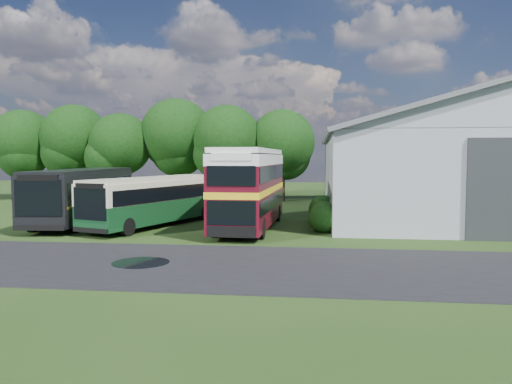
# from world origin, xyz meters

# --- Properties ---
(ground) EXTENTS (120.00, 120.00, 0.00)m
(ground) POSITION_xyz_m (0.00, 0.00, 0.00)
(ground) COLOR #1B3310
(ground) RESTS_ON ground
(asphalt_road) EXTENTS (60.00, 8.00, 0.02)m
(asphalt_road) POSITION_xyz_m (3.00, -3.00, 0.00)
(asphalt_road) COLOR black
(asphalt_road) RESTS_ON ground
(puddle) EXTENTS (2.20, 2.20, 0.01)m
(puddle) POSITION_xyz_m (-1.50, -3.00, 0.00)
(puddle) COLOR black
(puddle) RESTS_ON ground
(storage_shed) EXTENTS (18.80, 24.80, 8.15)m
(storage_shed) POSITION_xyz_m (15.00, 15.98, 4.17)
(storage_shed) COLOR gray
(storage_shed) RESTS_ON ground
(tree_far_left) EXTENTS (6.12, 6.12, 8.64)m
(tree_far_left) POSITION_xyz_m (-23.00, 24.00, 5.56)
(tree_far_left) COLOR black
(tree_far_left) RESTS_ON ground
(tree_left_a) EXTENTS (6.46, 6.46, 9.12)m
(tree_left_a) POSITION_xyz_m (-18.00, 24.50, 5.87)
(tree_left_a) COLOR black
(tree_left_a) RESTS_ON ground
(tree_left_b) EXTENTS (5.78, 5.78, 8.16)m
(tree_left_b) POSITION_xyz_m (-13.00, 23.50, 5.25)
(tree_left_b) COLOR black
(tree_left_b) RESTS_ON ground
(tree_mid) EXTENTS (6.80, 6.80, 9.60)m
(tree_mid) POSITION_xyz_m (-8.00, 24.80, 6.18)
(tree_mid) COLOR black
(tree_mid) RESTS_ON ground
(tree_right_a) EXTENTS (6.26, 6.26, 8.83)m
(tree_right_a) POSITION_xyz_m (-3.00, 23.80, 5.69)
(tree_right_a) COLOR black
(tree_right_a) RESTS_ON ground
(tree_right_b) EXTENTS (5.98, 5.98, 8.45)m
(tree_right_b) POSITION_xyz_m (2.00, 24.60, 5.44)
(tree_right_b) COLOR black
(tree_right_b) RESTS_ON ground
(shrub_front) EXTENTS (1.70, 1.70, 1.70)m
(shrub_front) POSITION_xyz_m (5.60, 6.00, 0.00)
(shrub_front) COLOR #194714
(shrub_front) RESTS_ON ground
(shrub_mid) EXTENTS (1.60, 1.60, 1.60)m
(shrub_mid) POSITION_xyz_m (5.60, 8.00, 0.00)
(shrub_mid) COLOR #194714
(shrub_mid) RESTS_ON ground
(shrub_back) EXTENTS (1.80, 1.80, 1.80)m
(shrub_back) POSITION_xyz_m (5.60, 10.00, 0.00)
(shrub_back) COLOR #194714
(shrub_back) RESTS_ON ground
(bus_green_single) EXTENTS (5.70, 10.71, 2.89)m
(bus_green_single) POSITION_xyz_m (-4.28, 7.13, 1.54)
(bus_green_single) COLOR black
(bus_green_single) RESTS_ON ground
(bus_maroon_double) EXTENTS (3.04, 10.63, 4.53)m
(bus_maroon_double) POSITION_xyz_m (1.42, 6.80, 2.26)
(bus_maroon_double) COLOR black
(bus_maroon_double) RESTS_ON ground
(bus_dark_single) EXTENTS (3.82, 12.22, 3.32)m
(bus_dark_single) POSITION_xyz_m (-9.28, 8.26, 1.77)
(bus_dark_single) COLOR black
(bus_dark_single) RESTS_ON ground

